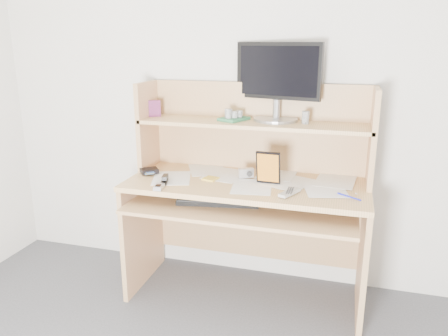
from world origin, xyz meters
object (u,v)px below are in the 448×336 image
(tv_remote, at_px, (290,192))
(game_case, at_px, (268,168))
(monitor, at_px, (278,79))
(desk, at_px, (249,187))
(keyboard, at_px, (218,200))

(tv_remote, relative_size, game_case, 0.84)
(game_case, distance_m, monitor, 0.54)
(game_case, height_order, monitor, monitor)
(desk, xyz_separation_m, keyboard, (-0.14, -0.19, -0.03))
(tv_remote, height_order, game_case, game_case)
(monitor, bearing_deg, desk, -115.02)
(tv_remote, bearing_deg, desk, 163.67)
(keyboard, xyz_separation_m, tv_remote, (0.41, -0.04, 0.10))
(tv_remote, xyz_separation_m, monitor, (-0.15, 0.40, 0.56))
(keyboard, bearing_deg, monitor, 43.61)
(game_case, xyz_separation_m, monitor, (-0.00, 0.26, 0.47))
(desk, bearing_deg, game_case, -37.54)
(desk, distance_m, game_case, 0.23)
(desk, height_order, keyboard, desk)
(tv_remote, distance_m, monitor, 0.70)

